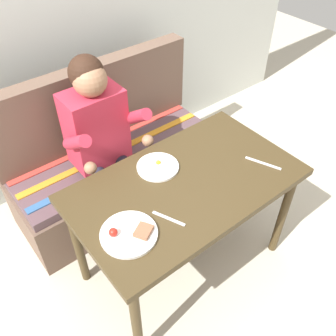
% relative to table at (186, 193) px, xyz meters
% --- Properties ---
extents(ground_plane, '(8.00, 8.00, 0.00)m').
position_rel_table_xyz_m(ground_plane, '(0.00, 0.00, -0.65)').
color(ground_plane, beige).
extents(back_wall, '(4.40, 0.10, 2.60)m').
position_rel_table_xyz_m(back_wall, '(0.00, 1.27, 0.65)').
color(back_wall, silver).
rests_on(back_wall, ground).
extents(table, '(1.20, 0.70, 0.73)m').
position_rel_table_xyz_m(table, '(0.00, 0.00, 0.00)').
color(table, '#40321B').
rests_on(table, ground).
extents(couch, '(1.44, 0.56, 1.00)m').
position_rel_table_xyz_m(couch, '(0.00, 0.76, -0.32)').
color(couch, brown).
rests_on(couch, ground).
extents(person, '(0.45, 0.61, 1.21)m').
position_rel_table_xyz_m(person, '(-0.14, 0.59, 0.09)').
color(person, '#C02A3F').
rests_on(person, ground).
extents(plate_breakfast, '(0.26, 0.26, 0.05)m').
position_rel_table_xyz_m(plate_breakfast, '(-0.41, -0.10, 0.09)').
color(plate_breakfast, white).
rests_on(plate_breakfast, table).
extents(plate_eggs, '(0.23, 0.23, 0.04)m').
position_rel_table_xyz_m(plate_eggs, '(-0.05, 0.18, 0.09)').
color(plate_eggs, white).
rests_on(plate_eggs, table).
extents(fork, '(0.08, 0.16, 0.00)m').
position_rel_table_xyz_m(fork, '(-0.22, -0.13, 0.08)').
color(fork, silver).
rests_on(fork, table).
extents(knife, '(0.09, 0.19, 0.00)m').
position_rel_table_xyz_m(knife, '(0.42, -0.15, 0.08)').
color(knife, silver).
rests_on(knife, table).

